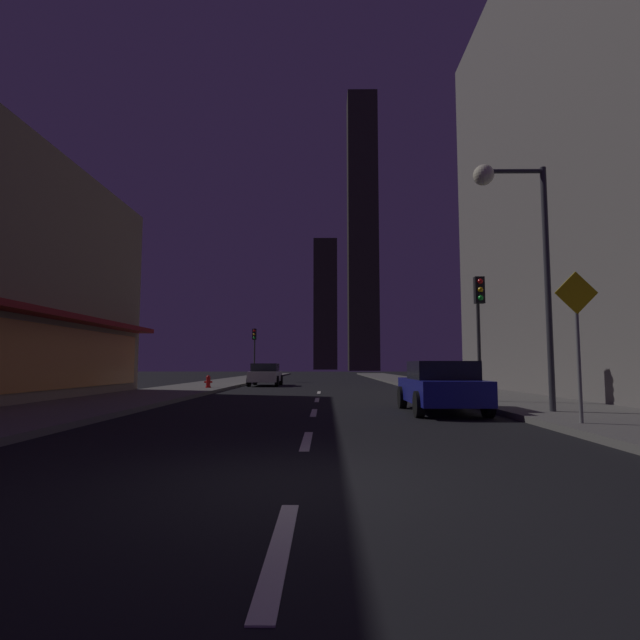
{
  "coord_description": "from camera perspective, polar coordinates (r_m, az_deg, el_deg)",
  "views": [
    {
      "loc": [
        0.34,
        -5.77,
        1.34
      ],
      "look_at": [
        0.0,
        23.32,
        3.98
      ],
      "focal_mm": 28.03,
      "sensor_mm": 36.0,
      "label": 1
    }
  ],
  "objects": [
    {
      "name": "sidewalk_left",
      "position": [
        38.5,
        -10.4,
        -6.98
      ],
      "size": [
        4.0,
        76.0,
        0.15
      ],
      "primitive_type": "cube",
      "color": "#605E59",
      "rests_on": "ground"
    },
    {
      "name": "ground_plane",
      "position": [
        37.8,
        0.15,
        -7.29
      ],
      "size": [
        78.0,
        136.0,
        0.1
      ],
      "primitive_type": "cube",
      "color": "black"
    },
    {
      "name": "skyscraper_distant_mid",
      "position": [
        127.0,
        4.88,
        10.13
      ],
      "size": [
        7.36,
        7.81,
        69.67
      ],
      "primitive_type": "cube",
      "color": "#302D24",
      "rests_on": "ground"
    },
    {
      "name": "car_parked_far",
      "position": [
        32.93,
        -6.24,
        -6.19
      ],
      "size": [
        1.98,
        4.24,
        1.45
      ],
      "color": "silver",
      "rests_on": "ground"
    },
    {
      "name": "car_parked_near",
      "position": [
        14.66,
        13.64,
        -7.37
      ],
      "size": [
        1.98,
        4.24,
        1.45
      ],
      "color": "navy",
      "rests_on": "ground"
    },
    {
      "name": "traffic_light_far_left",
      "position": [
        41.12,
        -7.5,
        -2.55
      ],
      "size": [
        0.32,
        0.48,
        4.2
      ],
      "color": "#2D2D2D",
      "rests_on": "sidewalk_left"
    },
    {
      "name": "lane_marking_center",
      "position": [
        14.24,
        -0.71,
        -10.54
      ],
      "size": [
        0.16,
        23.0,
        0.01
      ],
      "color": "silver",
      "rests_on": "ground"
    },
    {
      "name": "traffic_light_near_right",
      "position": [
        17.6,
        17.72,
        1.11
      ],
      "size": [
        0.32,
        0.48,
        4.2
      ],
      "color": "#2D2D2D",
      "rests_on": "sidewalk_right"
    },
    {
      "name": "sidewalk_right",
      "position": [
        38.38,
        10.74,
        -6.98
      ],
      "size": [
        4.0,
        76.0,
        0.15
      ],
      "primitive_type": "cube",
      "color": "#605E59",
      "rests_on": "ground"
    },
    {
      "name": "pedestrian_crossing_sign",
      "position": [
        11.72,
        27.35,
        -1.28
      ],
      "size": [
        0.91,
        0.08,
        3.15
      ],
      "color": "slate",
      "rests_on": "sidewalk_right"
    },
    {
      "name": "street_lamp_right",
      "position": [
        14.51,
        21.31,
        10.07
      ],
      "size": [
        1.96,
        0.56,
        6.58
      ],
      "color": "#38383D",
      "rests_on": "sidewalk_right"
    },
    {
      "name": "fire_hydrant_far_left",
      "position": [
        27.3,
        -12.64,
        -6.91
      ],
      "size": [
        0.42,
        0.3,
        0.65
      ],
      "color": "red",
      "rests_on": "sidewalk_left"
    },
    {
      "name": "skyscraper_distant_tall",
      "position": [
        156.78,
        0.61,
        1.8
      ],
      "size": [
        7.34,
        7.12,
        40.79
      ],
      "primitive_type": "cube",
      "color": "#2E2B22",
      "rests_on": "ground"
    }
  ]
}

